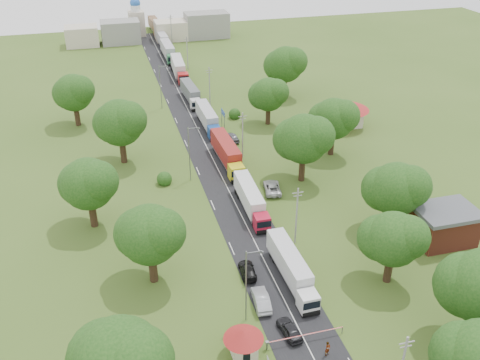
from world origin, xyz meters
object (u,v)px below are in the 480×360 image
object	(u,v)px
info_sign	(223,115)
truck_0	(291,268)
car_lane_mid	(261,300)
pedestrian_near	(328,349)
boom_barrier	(294,338)
car_lane_front	(290,329)
guard_booth	(243,340)

from	to	relation	value
info_sign	truck_0	xyz separation A→B (m)	(-3.12, -49.59, -0.99)
info_sign	truck_0	world-z (taller)	info_sign
truck_0	car_lane_mid	xyz separation A→B (m)	(-5.08, -3.41, -1.20)
car_lane_mid	pedestrian_near	world-z (taller)	pedestrian_near
info_sign	boom_barrier	bearing A→B (deg)	-96.24
boom_barrier	pedestrian_near	xyz separation A→B (m)	(2.94, -2.49, 0.03)
pedestrian_near	car_lane_front	bearing A→B (deg)	97.64
guard_booth	info_sign	distance (m)	61.27
boom_barrier	info_sign	size ratio (longest dim) A/B	2.25
truck_0	pedestrian_near	distance (m)	12.96
car_lane_mid	guard_booth	bearing A→B (deg)	64.34
boom_barrier	truck_0	size ratio (longest dim) A/B	0.67
boom_barrier	pedestrian_near	size ratio (longest dim) A/B	5.02
boom_barrier	car_lane_front	distance (m)	1.51
info_sign	car_lane_front	xyz separation A→B (m)	(-6.54, -58.50, -2.27)
boom_barrier	truck_0	world-z (taller)	truck_0
guard_booth	boom_barrier	bearing A→B (deg)	0.01
boom_barrier	guard_booth	xyz separation A→B (m)	(-5.84, -0.00, 1.27)
boom_barrier	truck_0	distance (m)	11.03
guard_booth	info_sign	size ratio (longest dim) A/B	1.07
guard_booth	car_lane_mid	bearing A→B (deg)	59.04
guard_booth	pedestrian_near	xyz separation A→B (m)	(8.78, -2.48, -1.24)
boom_barrier	car_lane_front	xyz separation A→B (m)	(0.02, 1.50, -0.16)
guard_booth	pedestrian_near	distance (m)	9.21
boom_barrier	pedestrian_near	world-z (taller)	pedestrian_near
boom_barrier	info_sign	world-z (taller)	info_sign
guard_booth	info_sign	xyz separation A→B (m)	(12.40, 60.00, 0.84)
truck_0	car_lane_front	world-z (taller)	truck_0
info_sign	car_lane_mid	world-z (taller)	info_sign
car_lane_front	truck_0	bearing A→B (deg)	-118.03
truck_0	pedestrian_near	bearing A→B (deg)	-92.22
guard_booth	car_lane_front	world-z (taller)	guard_booth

